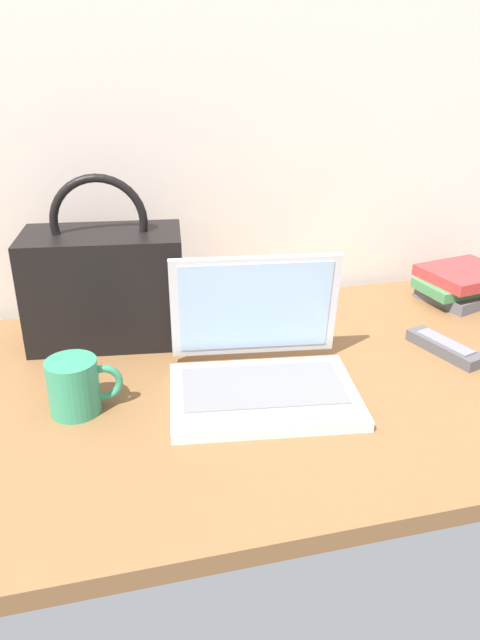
% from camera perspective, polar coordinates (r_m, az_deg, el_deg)
% --- Properties ---
extents(desk, '(1.60, 0.76, 0.03)m').
position_cam_1_polar(desk, '(1.08, -1.23, -6.65)').
color(desk, brown).
rests_on(desk, ground).
extents(laptop, '(0.34, 0.30, 0.22)m').
position_cam_1_polar(laptop, '(1.04, 1.94, -4.09)').
color(laptop, silver).
rests_on(laptop, desk).
extents(coffee_mug, '(0.12, 0.08, 0.09)m').
position_cam_1_polar(coffee_mug, '(1.01, -15.21, -5.95)').
color(coffee_mug, '#338C66').
rests_on(coffee_mug, desk).
extents(remote_control_far, '(0.09, 0.17, 0.02)m').
position_cam_1_polar(remote_control_far, '(1.23, 18.69, -2.44)').
color(remote_control_far, '#4C4C51').
rests_on(remote_control_far, desk).
extents(handbag, '(0.32, 0.20, 0.33)m').
position_cam_1_polar(handbag, '(1.21, -12.56, 3.30)').
color(handbag, black).
rests_on(handbag, desk).
extents(book_stack, '(0.22, 0.19, 0.07)m').
position_cam_1_polar(book_stack, '(1.49, 20.29, 3.22)').
color(book_stack, '#595960').
rests_on(book_stack, desk).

